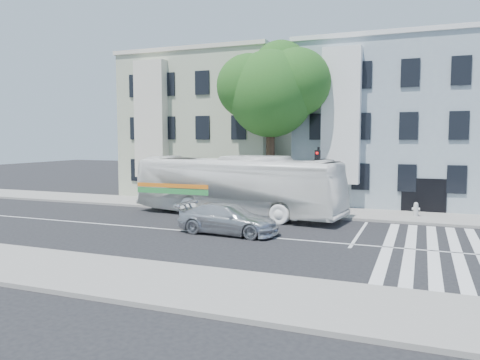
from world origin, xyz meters
The scene contains 11 objects.
ground centered at (0.00, 0.00, 0.00)m, with size 120.00×120.00×0.00m, color black.
sidewalk_far centered at (0.00, 8.00, 0.07)m, with size 80.00×4.00×0.15m, color gray.
sidewalk_near centered at (0.00, -8.00, 0.07)m, with size 80.00×4.00×0.15m, color gray.
building_left centered at (-7.00, 15.00, 5.50)m, with size 12.00×10.00×11.00m, color #A8AF93.
building_right centered at (7.00, 15.00, 5.50)m, with size 12.00×10.00×11.00m, color #8B99A5.
street_tree centered at (0.06, 8.74, 7.83)m, with size 7.30×5.90×11.10m.
bus centered at (-1.07, 5.20, 1.81)m, with size 13.01×3.04×3.62m, color white.
sedan centered at (0.51, 0.15, 0.74)m, with size 5.09×2.07×1.48m, color silver.
hedge centered at (-2.89, 6.30, 0.50)m, with size 8.50×0.84×0.70m, color #1F581C, non-canonical shape.
traffic_signal centered at (3.60, 6.33, 2.67)m, with size 0.42×0.53×4.14m.
fire_hydrant centered at (9.00, 8.04, 0.57)m, with size 0.44×0.26×0.81m.
Camera 1 is at (9.28, -20.62, 4.67)m, focal length 35.00 mm.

